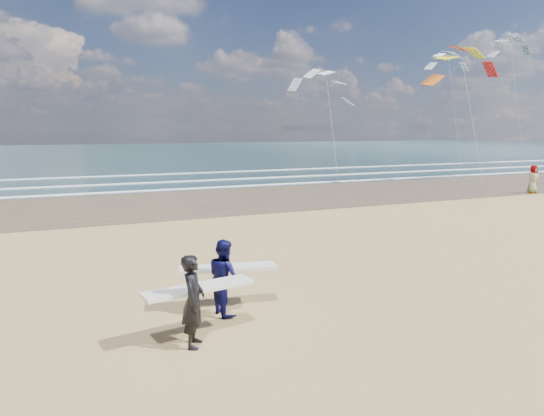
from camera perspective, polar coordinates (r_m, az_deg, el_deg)
name	(u,v)px	position (r m, az deg, el deg)	size (l,w,h in m)	color
wet_sand_strip	(417,187)	(35.57, 16.64, 2.42)	(220.00, 12.00, 0.01)	#4D3A29
ocean	(209,152)	(84.37, -7.45, 6.54)	(220.00, 100.00, 0.02)	#193437
foam_breakers	(342,174)	(43.78, 8.22, 4.01)	(220.00, 11.70, 0.05)	white
surfer_near	(194,299)	(9.38, -9.15, -10.53)	(2.26, 1.17, 1.77)	black
surfer_far	(225,276)	(10.84, -5.59, -7.97)	(2.26, 1.28, 1.69)	#0B0B3E
beachgoer_0	(533,179)	(34.85, 28.37, 3.01)	(0.87, 0.56, 1.78)	#50453A
kite_0	(468,96)	(37.42, 22.08, 12.14)	(6.48, 4.81, 10.97)	slate
kite_1	(330,110)	(39.90, 6.87, 11.32)	(6.00, 4.76, 9.73)	slate
kite_2	(516,91)	(55.06, 26.76, 12.24)	(5.60, 4.72, 14.36)	slate
kite_5	(453,97)	(58.94, 20.51, 12.13)	(5.74, 4.73, 13.75)	slate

